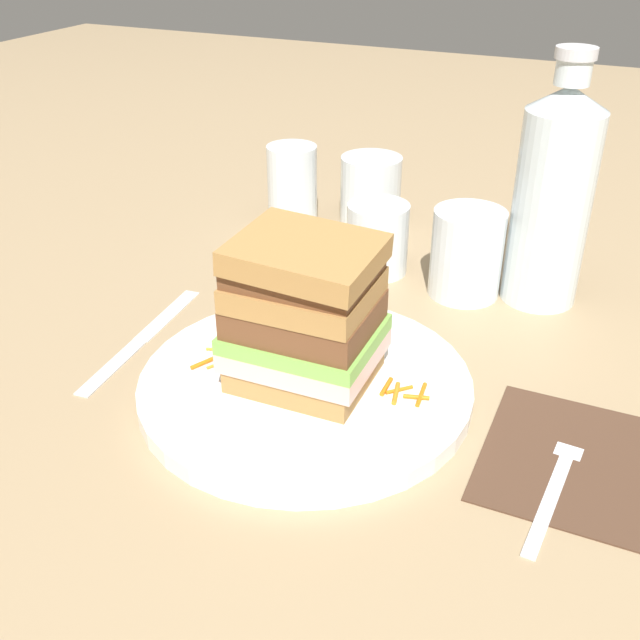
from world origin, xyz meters
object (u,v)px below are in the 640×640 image
object	(u,v)px
main_plate	(305,385)
empty_tumbler_0	(292,185)
water_bottle	(553,195)
knife	(140,340)
napkin_dark	(566,458)
empty_tumbler_1	(377,238)
juice_glass	(466,259)
sandwich	(305,314)
fork	(560,472)
empty_tumbler_2	(371,190)

from	to	relation	value
main_plate	empty_tumbler_0	world-z (taller)	empty_tumbler_0
water_bottle	main_plate	bearing A→B (deg)	-120.13
knife	empty_tumbler_0	bearing A→B (deg)	89.52
napkin_dark	empty_tumbler_1	size ratio (longest dim) A/B	1.94
napkin_dark	water_bottle	world-z (taller)	water_bottle
main_plate	juice_glass	distance (m)	0.25
juice_glass	empty_tumbler_1	world-z (taller)	juice_glass
sandwich	fork	bearing A→B (deg)	-5.01
main_plate	empty_tumbler_0	size ratio (longest dim) A/B	2.83
fork	knife	bearing A→B (deg)	175.73
napkin_dark	empty_tumbler_2	xyz separation A→B (m)	(-0.30, 0.37, 0.04)
knife	napkin_dark	bearing A→B (deg)	-1.02
knife	water_bottle	xyz separation A→B (m)	(0.33, 0.24, 0.11)
main_plate	sandwich	size ratio (longest dim) A/B	2.17
juice_glass	water_bottle	distance (m)	0.11
fork	juice_glass	xyz separation A→B (m)	(-0.14, 0.25, 0.04)
napkin_dark	empty_tumbler_1	distance (m)	0.35
empty_tumbler_0	main_plate	bearing A→B (deg)	-62.35
sandwich	fork	world-z (taller)	sandwich
juice_glass	knife	bearing A→B (deg)	-138.70
juice_glass	water_bottle	xyz separation A→B (m)	(0.07, 0.02, 0.07)
napkin_dark	empty_tumbler_1	world-z (taller)	empty_tumbler_1
water_bottle	sandwich	bearing A→B (deg)	-120.01
main_plate	empty_tumbler_2	bearing A→B (deg)	102.80
empty_tumbler_1	empty_tumbler_2	bearing A→B (deg)	113.95
sandwich	water_bottle	size ratio (longest dim) A/B	0.51
main_plate	sandwich	xyz separation A→B (m)	(0.00, -0.00, 0.07)
juice_glass	empty_tumbler_2	bearing A→B (deg)	138.37
sandwich	water_bottle	xyz separation A→B (m)	(0.15, 0.26, 0.04)
empty_tumbler_1	empty_tumbler_2	distance (m)	0.14
main_plate	napkin_dark	world-z (taller)	main_plate
main_plate	juice_glass	bearing A→B (deg)	72.20
sandwich	juice_glass	xyz separation A→B (m)	(0.07, 0.23, -0.04)
fork	empty_tumbler_1	xyz separation A→B (m)	(-0.24, 0.26, 0.03)
juice_glass	empty_tumbler_1	bearing A→B (deg)	172.84
sandwich	empty_tumbler_1	distance (m)	0.25
main_plate	empty_tumbler_2	size ratio (longest dim) A/B	3.28
fork	juice_glass	bearing A→B (deg)	118.90
empty_tumbler_2	water_bottle	bearing A→B (deg)	-27.12
sandwich	empty_tumbler_2	size ratio (longest dim) A/B	1.51
water_bottle	empty_tumbler_1	size ratio (longest dim) A/B	3.21
main_plate	fork	xyz separation A→B (m)	(0.21, -0.02, -0.00)
empty_tumbler_2	empty_tumbler_1	bearing A→B (deg)	-66.05
fork	empty_tumbler_1	world-z (taller)	empty_tumbler_1
napkin_dark	empty_tumbler_1	xyz separation A→B (m)	(-0.24, 0.24, 0.04)
water_bottle	empty_tumbler_1	bearing A→B (deg)	-176.84
sandwich	empty_tumbler_2	xyz separation A→B (m)	(-0.09, 0.37, -0.03)
main_plate	empty_tumbler_0	xyz separation A→B (m)	(-0.18, 0.34, 0.04)
napkin_dark	knife	distance (m)	0.39
fork	empty_tumbler_1	bearing A→B (deg)	132.38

